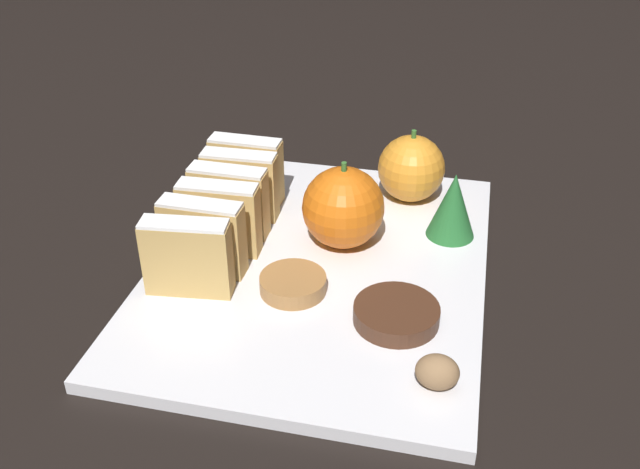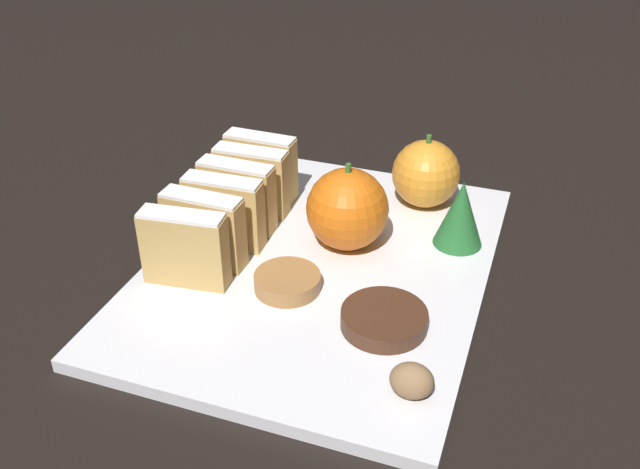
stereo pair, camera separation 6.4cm
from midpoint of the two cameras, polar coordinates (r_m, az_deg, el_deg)
name	(u,v)px [view 1 (the left image)]	position (r m, az deg, el deg)	size (l,w,h in m)	color
ground_plane	(320,273)	(0.66, -2.76, -3.16)	(6.00, 6.00, 0.00)	black
serving_platter	(320,267)	(0.66, -2.78, -2.73)	(0.30, 0.39, 0.01)	white
stollen_slice_front	(187,257)	(0.62, -13.52, -1.88)	(0.08, 0.03, 0.07)	tan
stollen_slice_second	(203,237)	(0.64, -12.21, -0.28)	(0.07, 0.02, 0.07)	tan
stollen_slice_third	(219,219)	(0.67, -10.83, 1.18)	(0.08, 0.03, 0.07)	tan
stollen_slice_fourth	(229,201)	(0.69, -9.93, 2.58)	(0.07, 0.02, 0.07)	tan
stollen_slice_fifth	(240,185)	(0.72, -8.95, 3.86)	(0.08, 0.02, 0.07)	tan
stollen_slice_sixth	(247,170)	(0.75, -8.36, 5.08)	(0.07, 0.02, 0.07)	tan
orange_near	(343,208)	(0.66, -0.89, 2.09)	(0.08, 0.08, 0.09)	orange
orange_far	(411,168)	(0.74, 4.88, 5.23)	(0.07, 0.07, 0.08)	orange
walnut	(437,372)	(0.53, 5.89, -11.02)	(0.03, 0.03, 0.03)	#8E6B47
chocolate_cookie	(396,314)	(0.58, 3.00, -6.48)	(0.07, 0.07, 0.01)	#472819
gingerbread_cookie	(293,284)	(0.62, -5.15, -4.05)	(0.06, 0.06, 0.01)	#A3703D
evergreen_sprig	(453,205)	(0.68, 7.98, 2.25)	(0.05, 0.05, 0.07)	#23662D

